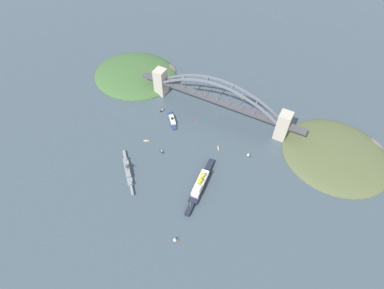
# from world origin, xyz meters

# --- Properties ---
(ground_plane) EXTENTS (1400.00, 1400.00, 0.00)m
(ground_plane) POSITION_xyz_m (0.00, 0.00, 0.00)
(ground_plane) COLOR #3D4C56
(harbor_arch_bridge) EXTENTS (262.54, 17.68, 60.15)m
(harbor_arch_bridge) POSITION_xyz_m (-0.00, 0.00, 24.54)
(harbor_arch_bridge) COLOR #BCB29E
(harbor_arch_bridge) RESTS_ON ground
(headland_west_shore) EXTENTS (143.65, 134.03, 18.44)m
(headland_west_shore) POSITION_xyz_m (-178.47, -5.40, 0.00)
(headland_west_shore) COLOR #515B38
(headland_west_shore) RESTS_ON ground
(headland_east_shore) EXTENTS (144.82, 130.69, 26.44)m
(headland_east_shore) POSITION_xyz_m (161.51, -18.96, 0.00)
(headland_east_shore) COLOR #3D6033
(headland_east_shore) RESTS_ON ground
(ocean_liner) EXTENTS (16.69, 85.74, 19.17)m
(ocean_liner) POSITION_xyz_m (-38.97, 128.94, 5.76)
(ocean_liner) COLOR #1E2333
(ocean_liner) RESTS_ON ground
(naval_cruiser) EXTENTS (53.50, 52.91, 16.47)m
(naval_cruiser) POSITION_xyz_m (53.19, 153.96, 2.74)
(naval_cruiser) COLOR gray
(naval_cruiser) RESTS_ON ground
(harbor_ferry_steamer) EXTENTS (29.61, 30.81, 7.36)m
(harbor_ferry_steamer) POSITION_xyz_m (50.68, 47.24, 2.18)
(harbor_ferry_steamer) COLOR navy
(harbor_ferry_steamer) RESTS_ON ground
(seaplane_taxiing_near_bridge) EXTENTS (9.98, 8.76, 4.88)m
(seaplane_taxiing_near_bridge) POSITION_xyz_m (-39.97, -25.96, 2.04)
(seaplane_taxiing_near_bridge) COLOR #B7B7B2
(seaplane_taxiing_near_bridge) RESTS_ON ground
(seaplane_second_in_formation) EXTENTS (8.58, 9.94, 4.86)m
(seaplane_second_in_formation) POSITION_xyz_m (-20.78, -51.12, 2.08)
(seaplane_second_in_formation) COLOR #B7B7B2
(seaplane_second_in_formation) RESTS_ON ground
(small_boat_0) EXTENTS (7.80, 2.44, 2.51)m
(small_boat_0) POSITION_xyz_m (33.04, 104.42, 0.90)
(small_boat_0) COLOR black
(small_boat_0) RESTS_ON ground
(small_boat_1) EXTENTS (3.72, 8.62, 2.29)m
(small_boat_1) POSITION_xyz_m (75.74, 35.28, 0.85)
(small_boat_1) COLOR black
(small_boat_1) RESTS_ON ground
(small_boat_2) EXTENTS (5.55, 7.63, 2.25)m
(small_boat_2) POSITION_xyz_m (-32.04, 62.06, 0.83)
(small_boat_2) COLOR gold
(small_boat_2) RESTS_ON ground
(small_boat_3) EXTENTS (6.91, 5.37, 7.51)m
(small_boat_3) POSITION_xyz_m (-46.48, 203.26, 3.50)
(small_boat_3) COLOR brown
(small_boat_3) RESTS_ON ground
(small_boat_4) EXTENTS (8.16, 5.63, 2.08)m
(small_boat_4) POSITION_xyz_m (62.68, 98.44, 0.75)
(small_boat_4) COLOR gold
(small_boat_4) RESTS_ON ground
(small_boat_5) EXTENTS (6.66, 3.93, 7.14)m
(small_boat_5) POSITION_xyz_m (-73.06, 54.01, 3.35)
(small_boat_5) COLOR black
(small_boat_5) RESTS_ON ground
(channel_marker_buoy) EXTENTS (2.20, 2.20, 2.75)m
(channel_marker_buoy) POSITION_xyz_m (24.89, 32.36, 1.12)
(channel_marker_buoy) COLOR red
(channel_marker_buoy) RESTS_ON ground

